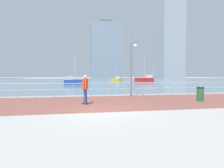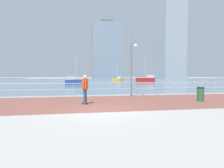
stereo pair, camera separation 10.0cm
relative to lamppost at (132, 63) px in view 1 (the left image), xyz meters
name	(u,v)px [view 1 (the left image)]	position (x,y,z in m)	size (l,w,h in m)	color
ground	(82,82)	(-3.18, 34.71, -2.68)	(220.00, 220.00, 0.00)	#ADAAA5
brick_paving	(95,102)	(-3.18, -2.56, -2.68)	(28.00, 6.66, 0.01)	brown
harbor_water	(81,81)	(-3.18, 45.77, -2.68)	(180.00, 88.00, 0.00)	slate
waterfront_railing	(91,87)	(-3.18, 0.77, -1.94)	(25.25, 0.06, 1.08)	#B2BCC1
lamppost	(132,63)	(0.00, 0.00, 0.00)	(0.45, 0.79, 4.85)	slate
skateboarder	(85,87)	(-3.84, -3.31, -1.65)	(0.41, 0.54, 1.71)	black
trash_bin	(200,94)	(3.64, -3.32, -2.21)	(0.46, 0.46, 0.93)	#2D6638
sailboat_gray	(74,81)	(-4.85, 21.75, -2.14)	(4.18, 1.68, 5.72)	#284799
sailboat_blue	(145,79)	(13.34, 32.95, -2.02)	(5.01, 3.73, 6.88)	#B21E1E
sailboat_yellow	(116,79)	(7.20, 40.62, -2.18)	(3.03, 3.78, 5.27)	gold
tower_beige	(105,51)	(10.79, 86.67, 12.05)	(15.66, 11.65, 31.12)	#8493A3
tower_brick	(168,36)	(44.60, 81.20, 20.58)	(12.00, 14.53, 48.20)	#A3A8B2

